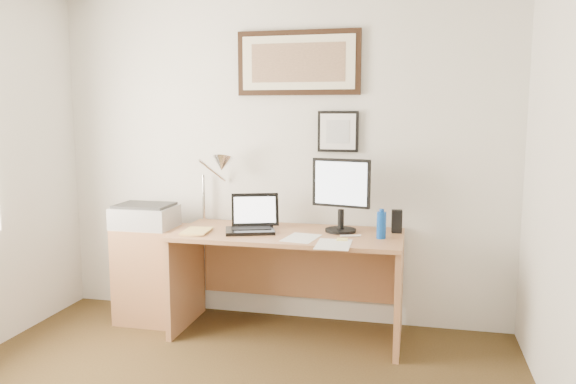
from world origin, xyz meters
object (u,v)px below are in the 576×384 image
(side_cabinet, at_px, (153,274))
(laptop, at_px, (252,223))
(desk, at_px, (290,262))
(water_bottle, at_px, (381,225))
(lcd_monitor, at_px, (341,191))
(printer, at_px, (145,216))
(book, at_px, (184,231))

(side_cabinet, distance_m, laptop, 0.92)
(side_cabinet, distance_m, desk, 1.08)
(desk, bearing_deg, side_cabinet, -178.11)
(side_cabinet, xyz_separation_m, water_bottle, (1.72, -0.09, 0.48))
(lcd_monitor, bearing_deg, water_bottle, -25.73)
(water_bottle, distance_m, desk, 0.74)
(lcd_monitor, height_order, printer, lcd_monitor)
(side_cabinet, height_order, desk, desk)
(water_bottle, height_order, book, water_bottle)
(printer, bearing_deg, water_bottle, -1.94)
(desk, bearing_deg, water_bottle, -10.47)
(water_bottle, distance_m, laptop, 0.92)
(desk, bearing_deg, book, -161.56)
(side_cabinet, xyz_separation_m, lcd_monitor, (1.43, 0.06, 0.68))
(water_bottle, bearing_deg, laptop, 177.99)
(laptop, xyz_separation_m, lcd_monitor, (0.62, 0.11, 0.23))
(side_cabinet, xyz_separation_m, printer, (-0.04, -0.03, 0.45))
(side_cabinet, bearing_deg, lcd_monitor, 2.25)
(book, bearing_deg, printer, 155.76)
(book, height_order, printer, printer)
(side_cabinet, relative_size, water_bottle, 4.04)
(water_bottle, relative_size, lcd_monitor, 0.35)
(book, height_order, desk, book)
(water_bottle, xyz_separation_m, book, (-1.37, -0.12, -0.08))
(side_cabinet, bearing_deg, desk, 1.89)
(desk, distance_m, laptop, 0.40)
(printer, bearing_deg, desk, 3.15)
(desk, relative_size, printer, 3.64)
(side_cabinet, height_order, book, book)
(desk, height_order, laptop, laptop)
(lcd_monitor, bearing_deg, laptop, -170.00)
(book, distance_m, printer, 0.44)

